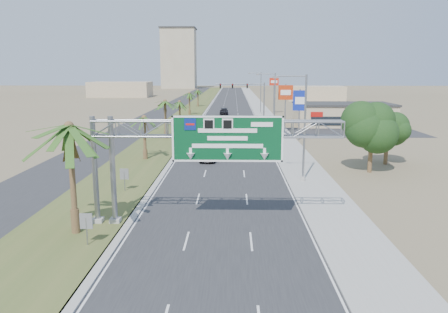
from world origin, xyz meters
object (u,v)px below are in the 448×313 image
object	(u,v)px
car_right_lane	(242,121)
pole_sign_red_near	(286,95)
car_far	(224,112)
palm_near	(69,127)
pole_sign_red_far	(274,85)
pole_sign_blue	(300,103)
signal_mast	(254,98)
sign_gantry	(204,137)
car_left_lane	(208,154)
car_mid_lane	(231,141)
store_building	(343,115)

from	to	relation	value
car_right_lane	pole_sign_red_near	world-z (taller)	pole_sign_red_near
car_far	pole_sign_red_near	world-z (taller)	pole_sign_red_near
palm_near	pole_sign_red_far	world-z (taller)	pole_sign_red_far
pole_sign_blue	pole_sign_red_far	distance (m)	41.10
signal_mast	car_far	size ratio (longest dim) A/B	2.08
car_right_lane	car_far	distance (m)	20.34
sign_gantry	pole_sign_red_far	size ratio (longest dim) A/B	1.88
car_right_lane	pole_sign_red_far	size ratio (longest dim) A/B	0.65
signal_mast	car_right_lane	xyz separation A→B (m)	(-2.51, -5.34, -4.05)
car_far	pole_sign_red_far	distance (m)	13.71
palm_near	car_left_lane	bearing A→B (deg)	73.10
palm_near	car_mid_lane	bearing A→B (deg)	73.66
sign_gantry	store_building	xyz separation A→B (m)	(23.06, 56.07, -4.06)
store_building	car_mid_lane	size ratio (longest dim) A/B	3.60
car_mid_lane	car_right_lane	bearing A→B (deg)	91.49
store_building	car_right_lane	distance (m)	19.38
palm_near	car_mid_lane	xyz separation A→B (m)	(9.81, 33.46, -6.11)
pole_sign_red_near	signal_mast	bearing A→B (deg)	104.31
signal_mast	pole_sign_red_near	size ratio (longest dim) A/B	1.25
pole_sign_red_near	car_left_lane	bearing A→B (deg)	-116.49
store_building	pole_sign_red_near	size ratio (longest dim) A/B	2.19
car_left_lane	pole_sign_red_far	distance (m)	58.47
car_right_lane	car_far	xyz separation A→B (m)	(-4.03, 19.94, -0.08)
sign_gantry	pole_sign_blue	bearing A→B (deg)	72.41
signal_mast	pole_sign_blue	xyz separation A→B (m)	(5.60, -24.69, 0.83)
car_mid_lane	car_right_lane	xyz separation A→B (m)	(2.06, 25.18, -0.03)
car_mid_lane	sign_gantry	bearing A→B (deg)	-86.87
sign_gantry	pole_sign_blue	size ratio (longest dim) A/B	2.18
signal_mast	car_left_lane	bearing A→B (deg)	-100.11
palm_near	store_building	size ratio (longest dim) A/B	0.46
pole_sign_red_near	pole_sign_red_far	bearing A→B (deg)	88.07
signal_mast	car_mid_lane	bearing A→B (deg)	-98.51
store_building	car_left_lane	size ratio (longest dim) A/B	3.88
pole_sign_red_near	pole_sign_red_far	distance (m)	33.54
car_left_lane	car_far	xyz separation A→B (m)	(0.66, 54.94, -0.07)
pole_sign_red_near	car_far	bearing A→B (deg)	108.97
pole_sign_blue	car_far	bearing A→B (deg)	107.17
sign_gantry	signal_mast	xyz separation A→B (m)	(6.23, 62.05, -1.21)
pole_sign_blue	pole_sign_red_far	bearing A→B (deg)	90.15
store_building	car_far	xyz separation A→B (m)	(-23.37, 20.57, -1.28)
store_building	pole_sign_red_near	bearing A→B (deg)	-138.13
store_building	pole_sign_blue	xyz separation A→B (m)	(-11.22, -18.72, 3.68)
car_right_lane	pole_sign_blue	size ratio (longest dim) A/B	0.75
car_far	sign_gantry	bearing A→B (deg)	-89.79
signal_mast	car_far	world-z (taller)	signal_mast
signal_mast	car_right_lane	size ratio (longest dim) A/B	1.79
car_right_lane	car_far	world-z (taller)	car_right_lane
palm_near	car_left_lane	world-z (taller)	palm_near
store_building	car_far	world-z (taller)	store_building
car_right_lane	pole_sign_red_far	distance (m)	23.98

